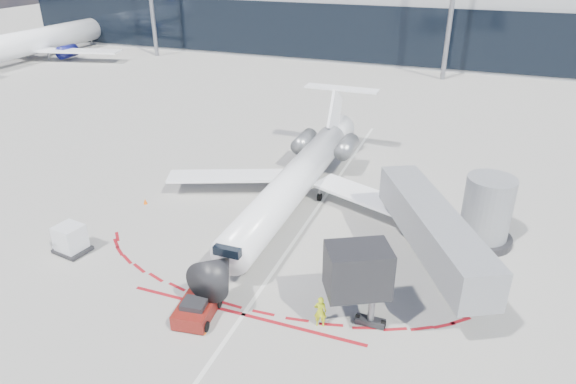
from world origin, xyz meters
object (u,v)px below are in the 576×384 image
at_px(regional_jet, 297,178).
at_px(uld_container, 70,239).
at_px(ramp_worker, 320,311).
at_px(pushback_tug, 197,309).

xyz_separation_m(regional_jet, uld_container, (-11.67, -11.70, -1.31)).
relative_size(ramp_worker, uld_container, 0.80).
bearing_deg(pushback_tug, regional_jet, 79.72).
distance_m(regional_jet, pushback_tug, 14.66).
bearing_deg(regional_jet, ramp_worker, -65.39).
distance_m(pushback_tug, uld_container, 11.40).
xyz_separation_m(pushback_tug, uld_container, (-11.03, 2.85, 0.43)).
bearing_deg(ramp_worker, uld_container, -19.06).
bearing_deg(regional_jet, pushback_tug, -92.53).
distance_m(regional_jet, ramp_worker, 14.20).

